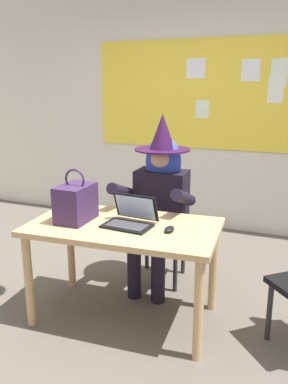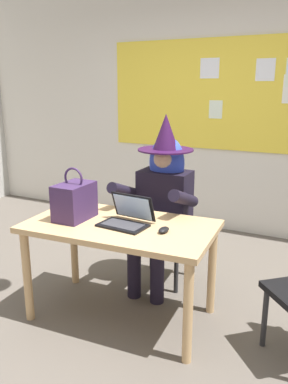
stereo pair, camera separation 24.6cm
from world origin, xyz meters
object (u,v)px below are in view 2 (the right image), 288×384
Objects in this scene: desk_main at (120,236)px; handbag at (74,201)px; chair_at_desk at (167,222)px; laptop at (127,218)px; computer_mouse at (164,230)px; person_costumed at (162,194)px.

desk_main is 3.57× the size of handbag.
laptop is at bearing -4.68° from chair_at_desk.
laptop is (0.05, 0.01, 0.14)m from desk_main.
desk_main is 12.98× the size of computer_mouse.
person_costumed reaches higher than computer_mouse.
computer_mouse is 0.69m from handbag.
person_costumed is (0.01, -0.12, 0.29)m from chair_at_desk.
person_costumed is (0.05, 0.60, 0.17)m from desk_main.
laptop is 0.41m from handbag.
person_costumed reaches higher than laptop.
laptop is at bearing 10.40° from desk_main.
handbag is at bearing -32.16° from person_costumed.
person_costumed is 3.80× the size of handbag.
computer_mouse is at bearing 0.10° from laptop.
chair_at_desk is at bearing 86.74° from desk_main.
person_costumed is 13.80× the size of computer_mouse.
laptop is at bearing 8.81° from handbag.
chair_at_desk is 2.58× the size of laptop.
laptop reaches higher than desk_main.
laptop is 3.36× the size of computer_mouse.
desk_main is 3.87× the size of laptop.
desk_main is at bearing -8.48° from chair_at_desk.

